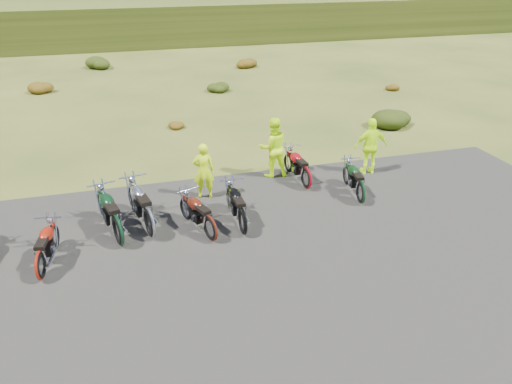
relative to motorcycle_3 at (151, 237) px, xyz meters
name	(u,v)px	position (x,y,z in m)	size (l,w,h in m)	color
ground	(240,241)	(2.11, -0.78, 0.00)	(300.00, 300.00, 0.00)	#364316
gravel_pad	(262,288)	(2.11, -2.78, 0.00)	(20.00, 12.00, 0.04)	black
hill_slope	(130,15)	(2.11, 49.22, 0.00)	(300.00, 46.00, 3.00)	#364216
shrub_2	(40,86)	(-4.09, 15.82, 0.38)	(1.30, 1.30, 0.77)	#5E310B
shrub_3	(99,61)	(-1.19, 21.12, 0.46)	(1.56, 1.56, 0.92)	black
shrub_4	(174,123)	(1.71, 8.42, 0.23)	(0.77, 0.77, 0.45)	#5E310B
shrub_5	(217,86)	(4.61, 13.72, 0.31)	(1.03, 1.03, 0.61)	black
shrub_6	(246,61)	(7.51, 19.02, 0.38)	(1.30, 1.30, 0.77)	#5E310B
shrub_7	(393,115)	(10.41, 6.32, 0.46)	(1.56, 1.56, 0.92)	black
shrub_8	(390,86)	(13.31, 11.62, 0.23)	(0.77, 0.77, 0.45)	#5E310B
motorcycle_1	(44,279)	(-2.46, -1.13, 0.00)	(1.86, 0.62, 0.98)	maroon
motorcycle_2	(120,245)	(-0.77, -0.17, 0.00)	(2.25, 0.75, 1.18)	black
motorcycle_3	(151,237)	(0.00, 0.00, 0.00)	(2.31, 0.77, 1.21)	#A5A5AA
motorcycle_4	(211,241)	(1.42, -0.57, 0.00)	(1.92, 0.64, 1.01)	#4D180C
motorcycle_5	(243,234)	(2.27, -0.48, 0.00)	(2.01, 0.67, 1.05)	black
motorcycle_6	(306,189)	(4.79, 1.60, 0.00)	(1.94, 0.65, 1.02)	maroon
motorcycle_7	(360,203)	(5.93, 0.27, 0.00)	(1.88, 0.63, 0.98)	black
person_middle	(204,172)	(1.72, 1.86, 0.83)	(0.60, 0.40, 1.66)	#D0FF0D
person_right_a	(273,148)	(4.11, 2.80, 0.96)	(0.93, 0.73, 1.92)	#D0FF0D
person_right_b	(371,147)	(7.17, 2.15, 0.91)	(1.07, 0.45, 1.83)	#D0FF0D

